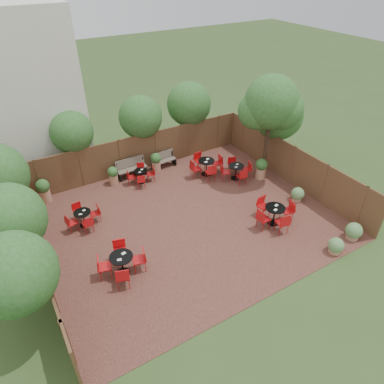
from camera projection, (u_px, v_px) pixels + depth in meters
ground at (187, 220)px, 15.40m from camera, size 80.00×80.00×0.00m
courtyard_paving at (187, 220)px, 15.40m from camera, size 12.00×10.00×0.02m
fence_back at (139, 153)px, 18.38m from camera, size 12.00×0.08×2.00m
fence_left at (38, 253)px, 12.31m from camera, size 0.08×10.00×2.00m
fence_right at (292, 165)px, 17.36m from camera, size 0.08×10.00×2.00m
neighbour_building at (22, 95)px, 16.91m from camera, size 5.00×4.00×8.00m
overhang_foliage at (124, 149)px, 15.09m from camera, size 15.71×10.68×2.53m
courtyard_tree at (271, 106)px, 16.15m from camera, size 2.70×2.60×5.25m
park_bench_left at (131, 167)px, 18.12m from camera, size 1.57×0.52×0.96m
park_bench_right at (163, 160)px, 18.92m from camera, size 1.40×0.55×0.84m
bistro_tables at (189, 199)px, 15.89m from camera, size 9.32×7.45×0.96m
planters at (143, 174)px, 17.40m from camera, size 10.55×4.14×1.16m
low_shrubs at (330, 223)px, 14.70m from camera, size 1.90×3.90×0.72m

